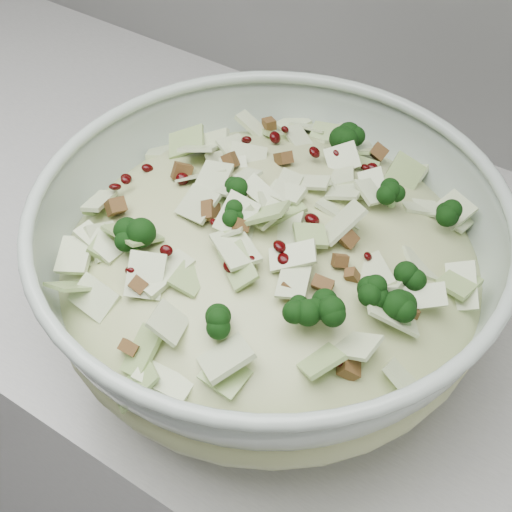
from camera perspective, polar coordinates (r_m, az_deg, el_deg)
The scene contains 2 objects.
mixing_bowl at distance 0.65m, azimuth 1.10°, elevation -1.09°, with size 0.54×0.54×0.17m.
salad at distance 0.63m, azimuth 1.14°, elevation 0.56°, with size 0.48×0.48×0.17m.
Camera 1 is at (0.89, 1.23, 1.47)m, focal length 50.00 mm.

